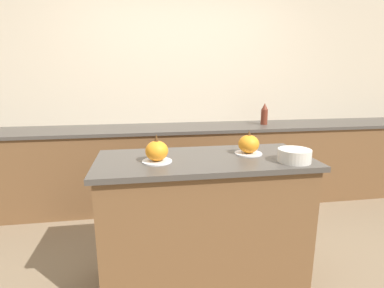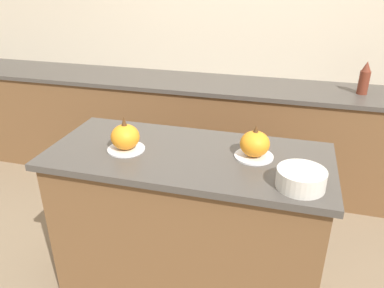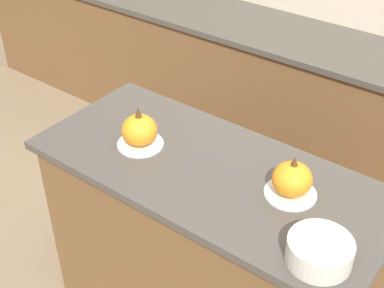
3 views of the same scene
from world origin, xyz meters
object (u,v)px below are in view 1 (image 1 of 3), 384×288
object	(u,v)px
pumpkin_cake_left	(157,152)
bottle_tall	(264,114)
mixing_bowl	(294,155)
pumpkin_cake_right	(249,145)

from	to	relation	value
pumpkin_cake_left	bottle_tall	xyz separation A→B (m)	(1.31, 1.43, 0.02)
bottle_tall	mixing_bowl	world-z (taller)	bottle_tall
pumpkin_cake_left	mixing_bowl	bearing A→B (deg)	-8.91
bottle_tall	pumpkin_cake_left	bearing A→B (deg)	-132.42
pumpkin_cake_left	pumpkin_cake_right	world-z (taller)	pumpkin_cake_left
pumpkin_cake_left	pumpkin_cake_right	bearing A→B (deg)	8.34
pumpkin_cake_right	bottle_tall	world-z (taller)	bottle_tall
bottle_tall	mixing_bowl	xyz separation A→B (m)	(-0.44, -1.57, -0.05)
pumpkin_cake_left	pumpkin_cake_right	size ratio (longest dim) A/B	0.99
bottle_tall	mixing_bowl	size ratio (longest dim) A/B	1.19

